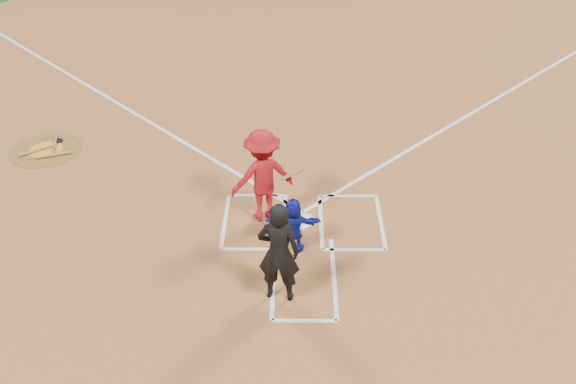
{
  "coord_description": "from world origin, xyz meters",
  "views": [
    {
      "loc": [
        -0.19,
        -10.49,
        7.86
      ],
      "look_at": [
        -0.3,
        -0.4,
        1.0
      ],
      "focal_mm": 40.0,
      "sensor_mm": 36.0,
      "label": 1
    }
  ],
  "objects_px": {
    "catcher": "(293,225)",
    "batter_at_plate": "(263,176)",
    "on_deck_circle": "(46,150)",
    "home_plate": "(303,221)",
    "umpire": "(279,253)"
  },
  "relations": [
    {
      "from": "home_plate",
      "to": "batter_at_plate",
      "type": "bearing_deg",
      "value": -10.49
    },
    {
      "from": "batter_at_plate",
      "to": "catcher",
      "type": "bearing_deg",
      "value": -59.87
    },
    {
      "from": "on_deck_circle",
      "to": "catcher",
      "type": "bearing_deg",
      "value": -31.71
    },
    {
      "from": "catcher",
      "to": "on_deck_circle",
      "type": "bearing_deg",
      "value": -31.21
    },
    {
      "from": "catcher",
      "to": "umpire",
      "type": "distance_m",
      "value": 1.38
    },
    {
      "from": "on_deck_circle",
      "to": "catcher",
      "type": "xyz_separation_m",
      "value": [
        5.98,
        -3.7,
        0.56
      ]
    },
    {
      "from": "home_plate",
      "to": "on_deck_circle",
      "type": "distance_m",
      "value": 6.79
    },
    {
      "from": "catcher",
      "to": "batter_at_plate",
      "type": "bearing_deg",
      "value": -59.37
    },
    {
      "from": "on_deck_circle",
      "to": "umpire",
      "type": "height_order",
      "value": "umpire"
    },
    {
      "from": "on_deck_circle",
      "to": "catcher",
      "type": "distance_m",
      "value": 7.05
    },
    {
      "from": "home_plate",
      "to": "batter_at_plate",
      "type": "relative_size",
      "value": 0.3
    },
    {
      "from": "umpire",
      "to": "batter_at_plate",
      "type": "relative_size",
      "value": 0.99
    },
    {
      "from": "catcher",
      "to": "batter_at_plate",
      "type": "height_order",
      "value": "batter_at_plate"
    },
    {
      "from": "on_deck_circle",
      "to": "home_plate",
      "type": "bearing_deg",
      "value": -24.35
    },
    {
      "from": "home_plate",
      "to": "on_deck_circle",
      "type": "bearing_deg",
      "value": -24.35
    }
  ]
}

